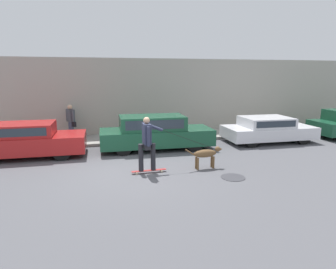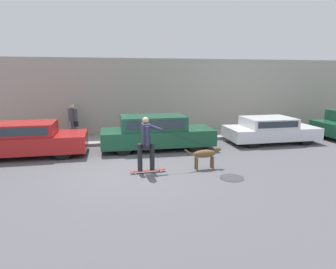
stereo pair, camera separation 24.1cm
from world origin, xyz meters
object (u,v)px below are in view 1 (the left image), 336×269
dog (206,154)px  pedestrian_with_bag (71,120)px  parked_car_0 (24,140)px  parked_car_1 (155,133)px  parked_car_2 (268,130)px  skateboarder (147,142)px

dog → pedestrian_with_bag: 7.08m
parked_car_0 → pedestrian_with_bag: (1.54, 2.49, 0.34)m
dog → parked_car_1: bearing=106.5°
parked_car_2 → skateboarder: skateboarder is taller
parked_car_0 → parked_car_2: bearing=1.8°
parked_car_0 → dog: parked_car_0 is taller
parked_car_2 → pedestrian_with_bag: bearing=165.7°
parked_car_1 → skateboarder: bearing=-104.6°
parked_car_1 → dog: bearing=-68.3°
parked_car_1 → skateboarder: skateboarder is taller
skateboarder → parked_car_1: bearing=72.4°
parked_car_1 → pedestrian_with_bag: pedestrian_with_bag is taller
dog → skateboarder: (-1.94, 0.02, 0.53)m
parked_car_1 → dog: (1.06, -2.97, -0.20)m
parked_car_1 → pedestrian_with_bag: (-3.43, 2.49, 0.30)m
parked_car_2 → pedestrian_with_bag: (-8.68, 2.49, 0.41)m
parked_car_1 → pedestrian_with_bag: bearing=146.2°
skateboarder → pedestrian_with_bag: bearing=114.2°
parked_car_0 → parked_car_2: 10.22m
parked_car_0 → parked_car_2: parked_car_0 is taller
skateboarder → parked_car_2: bearing=24.8°
parked_car_2 → dog: size_ratio=3.23×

